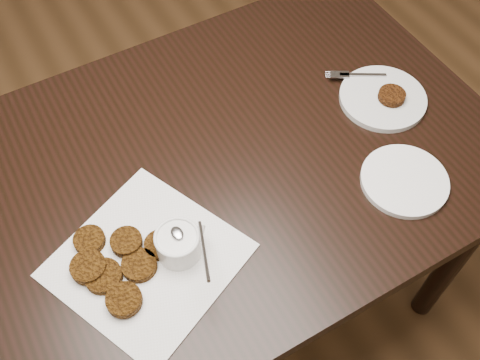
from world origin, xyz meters
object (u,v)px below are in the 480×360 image
sauce_ramekin (177,236)px  napkin (147,260)px  plate_empty (404,181)px  table (213,249)px  plate_with_patty (383,96)px

sauce_ramekin → napkin: bearing=166.9°
plate_empty → napkin: bearing=169.5°
table → plate_with_patty: (0.44, -0.04, 0.39)m
table → plate_empty: plate_empty is taller
table → plate_with_patty: 0.59m
napkin → sauce_ramekin: size_ratio=2.55×
plate_with_patty → plate_empty: plate_with_patty is taller
sauce_ramekin → plate_with_patty: (0.57, 0.12, -0.05)m
sauce_ramekin → plate_empty: size_ratio=0.66×
napkin → sauce_ramekin: sauce_ramekin is taller
table → plate_empty: bearing=-35.5°
napkin → plate_empty: (0.53, -0.10, 0.00)m
sauce_ramekin → plate_with_patty: sauce_ramekin is taller
napkin → plate_with_patty: plate_with_patty is taller
table → sauce_ramekin: (-0.14, -0.15, 0.44)m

